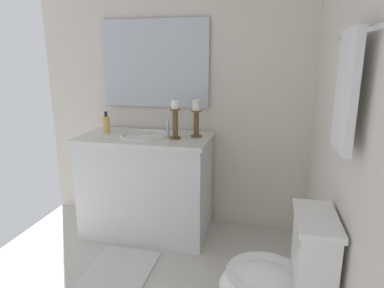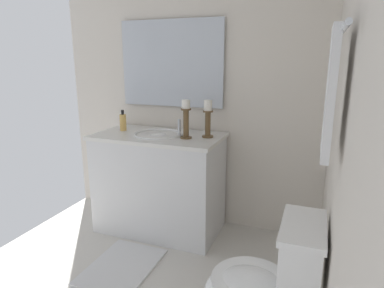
% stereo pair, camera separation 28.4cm
% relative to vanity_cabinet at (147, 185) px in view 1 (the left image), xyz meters
% --- Properties ---
extents(wall_back, '(2.45, 0.04, 2.45)m').
position_rel_vanity_cabinet_xyz_m(wall_back, '(0.90, 1.33, 0.80)').
color(wall_back, silver).
rests_on(wall_back, ground).
extents(wall_left, '(0.04, 2.38, 2.45)m').
position_rel_vanity_cabinet_xyz_m(wall_left, '(-0.33, 0.14, 0.80)').
color(wall_left, silver).
rests_on(wall_left, ground).
extents(vanity_cabinet, '(0.58, 1.06, 0.85)m').
position_rel_vanity_cabinet_xyz_m(vanity_cabinet, '(0.00, 0.00, 0.00)').
color(vanity_cabinet, silver).
rests_on(vanity_cabinet, ground).
extents(sink_basin, '(0.40, 0.40, 0.24)m').
position_rel_vanity_cabinet_xyz_m(sink_basin, '(0.00, 0.00, 0.38)').
color(sink_basin, white).
rests_on(sink_basin, vanity_cabinet).
extents(mirror, '(0.02, 0.94, 0.73)m').
position_rel_vanity_cabinet_xyz_m(mirror, '(-0.28, 0.00, 0.99)').
color(mirror, silver).
extents(candle_holder_tall, '(0.09, 0.09, 0.29)m').
position_rel_vanity_cabinet_xyz_m(candle_holder_tall, '(-0.06, 0.41, 0.58)').
color(candle_holder_tall, brown).
rests_on(candle_holder_tall, vanity_cabinet).
extents(candle_holder_short, '(0.09, 0.09, 0.30)m').
position_rel_vanity_cabinet_xyz_m(candle_holder_short, '(0.04, 0.26, 0.58)').
color(candle_holder_short, brown).
rests_on(candle_holder_short, vanity_cabinet).
extents(soap_bottle, '(0.06, 0.06, 0.18)m').
position_rel_vanity_cabinet_xyz_m(soap_bottle, '(-0.04, -0.35, 0.50)').
color(soap_bottle, '#E5B259').
rests_on(soap_bottle, vanity_cabinet).
extents(toilet, '(0.39, 0.54, 0.75)m').
position_rel_vanity_cabinet_xyz_m(toilet, '(0.99, 1.05, -0.06)').
color(toilet, white).
rests_on(toilet, ground).
extents(towel_bar, '(0.68, 0.02, 0.02)m').
position_rel_vanity_cabinet_xyz_m(towel_bar, '(1.05, 1.27, 1.12)').
color(towel_bar, silver).
extents(towel_near_vanity, '(0.28, 0.03, 0.48)m').
position_rel_vanity_cabinet_xyz_m(towel_near_vanity, '(1.05, 1.25, 0.90)').
color(towel_near_vanity, white).
rests_on(towel_near_vanity, towel_bar).
extents(bath_mat, '(0.60, 0.44, 0.02)m').
position_rel_vanity_cabinet_xyz_m(bath_mat, '(0.62, 0.00, -0.42)').
color(bath_mat, silver).
rests_on(bath_mat, ground).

